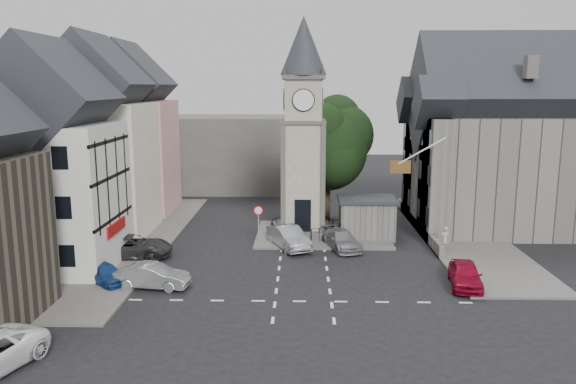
{
  "coord_description": "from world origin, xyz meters",
  "views": [
    {
      "loc": [
        -0.14,
        -33.76,
        11.29
      ],
      "look_at": [
        -1.06,
        5.0,
        3.94
      ],
      "focal_mm": 35.0,
      "sensor_mm": 36.0,
      "label": 1
    }
  ],
  "objects_px": {
    "car_east_red": "(465,274)",
    "pedestrian": "(445,239)",
    "clock_tower": "(303,129)",
    "car_west_blue": "(105,273)",
    "stone_shelter": "(366,217)"
  },
  "relations": [
    {
      "from": "stone_shelter",
      "to": "car_west_blue",
      "type": "distance_m",
      "value": 19.41
    },
    {
      "from": "clock_tower",
      "to": "pedestrian",
      "type": "bearing_deg",
      "value": -22.87
    },
    {
      "from": "clock_tower",
      "to": "car_west_blue",
      "type": "relative_size",
      "value": 4.48
    },
    {
      "from": "car_west_blue",
      "to": "pedestrian",
      "type": "relative_size",
      "value": 2.03
    },
    {
      "from": "stone_shelter",
      "to": "pedestrian",
      "type": "bearing_deg",
      "value": -36.1
    },
    {
      "from": "car_east_red",
      "to": "pedestrian",
      "type": "bearing_deg",
      "value": 94.69
    },
    {
      "from": "car_east_red",
      "to": "pedestrian",
      "type": "distance_m",
      "value": 6.89
    },
    {
      "from": "clock_tower",
      "to": "car_west_blue",
      "type": "height_order",
      "value": "clock_tower"
    },
    {
      "from": "clock_tower",
      "to": "pedestrian",
      "type": "relative_size",
      "value": 9.07
    },
    {
      "from": "car_east_red",
      "to": "car_west_blue",
      "type": "bearing_deg",
      "value": -170.82
    },
    {
      "from": "clock_tower",
      "to": "stone_shelter",
      "type": "height_order",
      "value": "clock_tower"
    },
    {
      "from": "car_east_red",
      "to": "clock_tower",
      "type": "bearing_deg",
      "value": 139.28
    },
    {
      "from": "pedestrian",
      "to": "car_east_red",
      "type": "bearing_deg",
      "value": 61.43
    },
    {
      "from": "car_west_blue",
      "to": "car_east_red",
      "type": "bearing_deg",
      "value": -48.17
    },
    {
      "from": "stone_shelter",
      "to": "pedestrian",
      "type": "xyz_separation_m",
      "value": [
        4.99,
        -3.64,
        -0.65
      ]
    }
  ]
}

